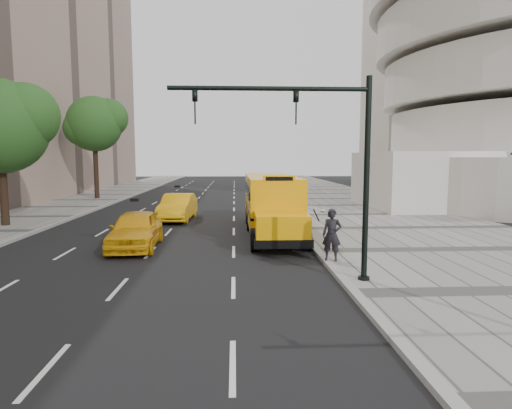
{
  "coord_description": "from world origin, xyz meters",
  "views": [
    {
      "loc": [
        2.56,
        -22.8,
        3.96
      ],
      "look_at": [
        3.5,
        -4.0,
        1.9
      ],
      "focal_mm": 30.0,
      "sensor_mm": 36.0,
      "label": 1
    }
  ],
  "objects_px": {
    "school_bus": "(271,199)",
    "taxi_near": "(136,229)",
    "tree_b": "(1,125)",
    "tree_c": "(95,124)",
    "pedestrian": "(332,235)",
    "taxi_far": "(178,207)",
    "traffic_signal": "(321,153)"
  },
  "relations": [
    {
      "from": "school_bus",
      "to": "taxi_near",
      "type": "distance_m",
      "value": 7.49
    },
    {
      "from": "tree_b",
      "to": "tree_c",
      "type": "bearing_deg",
      "value": 90.01
    },
    {
      "from": "school_bus",
      "to": "pedestrian",
      "type": "height_order",
      "value": "school_bus"
    },
    {
      "from": "taxi_far",
      "to": "pedestrian",
      "type": "distance_m",
      "value": 13.83
    },
    {
      "from": "tree_c",
      "to": "taxi_far",
      "type": "relative_size",
      "value": 1.9
    },
    {
      "from": "pedestrian",
      "to": "traffic_signal",
      "type": "distance_m",
      "value": 4.02
    },
    {
      "from": "tree_b",
      "to": "taxi_far",
      "type": "height_order",
      "value": "tree_b"
    },
    {
      "from": "school_bus",
      "to": "tree_c",
      "type": "bearing_deg",
      "value": 129.01
    },
    {
      "from": "tree_c",
      "to": "pedestrian",
      "type": "bearing_deg",
      "value": -57.17
    },
    {
      "from": "tree_b",
      "to": "pedestrian",
      "type": "relative_size",
      "value": 4.29
    },
    {
      "from": "taxi_near",
      "to": "traffic_signal",
      "type": "bearing_deg",
      "value": -42.28
    },
    {
      "from": "school_bus",
      "to": "pedestrian",
      "type": "relative_size",
      "value": 5.96
    },
    {
      "from": "school_bus",
      "to": "pedestrian",
      "type": "xyz_separation_m",
      "value": [
        1.65,
        -7.26,
        -0.64
      ]
    },
    {
      "from": "tree_b",
      "to": "school_bus",
      "type": "bearing_deg",
      "value": -7.85
    },
    {
      "from": "tree_b",
      "to": "school_bus",
      "type": "height_order",
      "value": "tree_b"
    },
    {
      "from": "tree_c",
      "to": "taxi_near",
      "type": "bearing_deg",
      "value": -68.94
    },
    {
      "from": "pedestrian",
      "to": "traffic_signal",
      "type": "relative_size",
      "value": 0.3
    },
    {
      "from": "taxi_near",
      "to": "tree_c",
      "type": "bearing_deg",
      "value": 108.7
    },
    {
      "from": "tree_b",
      "to": "taxi_near",
      "type": "bearing_deg",
      "value": -34.91
    },
    {
      "from": "taxi_near",
      "to": "school_bus",
      "type": "bearing_deg",
      "value": 29.73
    },
    {
      "from": "pedestrian",
      "to": "school_bus",
      "type": "bearing_deg",
      "value": 123.02
    },
    {
      "from": "taxi_near",
      "to": "pedestrian",
      "type": "xyz_separation_m",
      "value": [
        7.95,
        -3.31,
        0.29
      ]
    },
    {
      "from": "school_bus",
      "to": "taxi_near",
      "type": "xyz_separation_m",
      "value": [
        -6.3,
        -3.95,
        -0.94
      ]
    },
    {
      "from": "taxi_near",
      "to": "pedestrian",
      "type": "relative_size",
      "value": 2.5
    },
    {
      "from": "school_bus",
      "to": "taxi_far",
      "type": "relative_size",
      "value": 2.28
    },
    {
      "from": "tree_c",
      "to": "taxi_near",
      "type": "xyz_separation_m",
      "value": [
        8.6,
        -22.35,
        -6.31
      ]
    },
    {
      "from": "tree_b",
      "to": "tree_c",
      "type": "distance_m",
      "value": 16.4
    },
    {
      "from": "pedestrian",
      "to": "taxi_far",
      "type": "bearing_deg",
      "value": 141.7
    },
    {
      "from": "school_bus",
      "to": "traffic_signal",
      "type": "height_order",
      "value": "traffic_signal"
    },
    {
      "from": "taxi_near",
      "to": "pedestrian",
      "type": "distance_m",
      "value": 8.62
    },
    {
      "from": "school_bus",
      "to": "traffic_signal",
      "type": "bearing_deg",
      "value": -85.96
    },
    {
      "from": "taxi_far",
      "to": "tree_c",
      "type": "bearing_deg",
      "value": 127.47
    }
  ]
}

